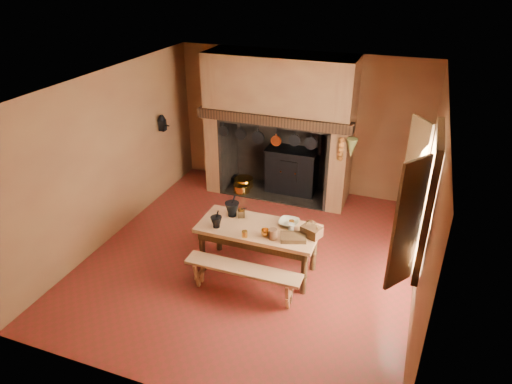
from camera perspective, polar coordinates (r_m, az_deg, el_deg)
floor at (r=7.49m, az=-0.52°, el=-8.06°), size 5.50×5.50×0.00m
ceiling at (r=6.29m, az=-0.63°, el=13.18°), size 5.50×5.50×0.00m
back_wall at (r=9.21m, az=5.54°, el=8.63°), size 5.00×0.02×2.80m
wall_left at (r=7.93m, az=-17.76°, el=4.26°), size 0.02×5.50×2.80m
wall_right at (r=6.43m, az=20.78°, el=-1.83°), size 0.02×5.50×2.80m
wall_front at (r=4.70m, az=-12.75°, el=-12.26°), size 5.00×0.02×2.80m
chimney_breast at (r=8.76m, az=2.97°, el=10.56°), size 2.95×0.96×2.80m
iron_range at (r=9.29m, az=4.55°, el=2.75°), size 1.12×0.55×1.60m
hearth_pans at (r=9.55m, az=-1.73°, el=0.97°), size 0.51×0.62×0.20m
hanging_pans at (r=8.46m, az=1.62°, el=6.74°), size 1.92×0.29×0.27m
onion_string at (r=8.16m, az=10.55°, el=5.24°), size 0.12×0.10×0.46m
herb_bunch at (r=8.12m, az=11.83°, el=5.38°), size 0.20×0.20×0.35m
window at (r=5.93m, az=19.72°, el=-0.85°), size 0.39×1.75×1.76m
wall_coffee_mill at (r=9.03m, az=-11.66°, el=8.60°), size 0.23×0.16×0.31m
work_table at (r=6.84m, az=0.28°, el=-5.26°), size 1.79×0.80×0.78m
bench_front at (r=6.53m, az=-1.63°, el=-10.26°), size 1.69×0.30×0.48m
bench_back at (r=7.48m, az=1.82°, el=-5.02°), size 1.59×0.28×0.45m
mortar_large at (r=7.01m, az=-3.01°, el=-2.08°), size 0.22×0.22×0.38m
mortar_small at (r=6.75m, az=-4.99°, el=-3.69°), size 0.17×0.17×0.29m
coffee_grinder at (r=7.00m, az=-1.85°, el=-2.66°), size 0.16×0.14×0.17m
brass_mug_a at (r=6.53m, az=-1.43°, el=-5.27°), size 0.11×0.11×0.09m
brass_mug_b at (r=6.81m, az=4.46°, el=-3.88°), size 0.10×0.10×0.09m
mixing_bowl at (r=6.83m, az=4.14°, el=-3.84°), size 0.30×0.30×0.07m
stoneware_crock at (r=6.48m, az=2.11°, el=-5.27°), size 0.14×0.14×0.15m
glass_jar at (r=6.62m, az=4.42°, el=-4.55°), size 0.09×0.09×0.15m
wicker_basket at (r=6.57m, az=6.95°, el=-4.85°), size 0.33×0.28×0.26m
wooden_tray at (r=6.50m, az=4.66°, el=-5.67°), size 0.42×0.36×0.06m
brass_cup at (r=6.55m, az=1.18°, el=-5.09°), size 0.16×0.16×0.10m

